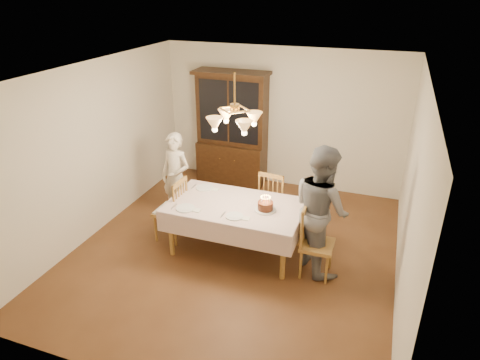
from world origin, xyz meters
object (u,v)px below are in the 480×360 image
at_px(dining_table, 235,209).
at_px(elderly_woman, 176,176).
at_px(birthday_cake, 265,206).
at_px(china_hutch, 232,131).
at_px(chair_far_side, 274,202).

xyz_separation_m(dining_table, elderly_woman, (-1.26, 0.62, 0.05)).
xyz_separation_m(elderly_woman, birthday_cake, (1.71, -0.64, 0.09)).
height_order(china_hutch, elderly_woman, china_hutch).
relative_size(elderly_woman, birthday_cake, 4.87).
bearing_deg(china_hutch, chair_far_side, -48.75).
height_order(chair_far_side, birthday_cake, chair_far_side).
xyz_separation_m(dining_table, china_hutch, (-0.90, 2.25, 0.36)).
distance_m(chair_far_side, birthday_cake, 0.94).
relative_size(dining_table, china_hutch, 0.88).
bearing_deg(elderly_woman, birthday_cake, -10.32).
bearing_deg(china_hutch, birthday_cake, -59.38).
bearing_deg(chair_far_side, birthday_cake, -83.34).
distance_m(dining_table, birthday_cake, 0.47).
xyz_separation_m(dining_table, birthday_cake, (0.45, -0.02, 0.13)).
bearing_deg(chair_far_side, dining_table, -112.57).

